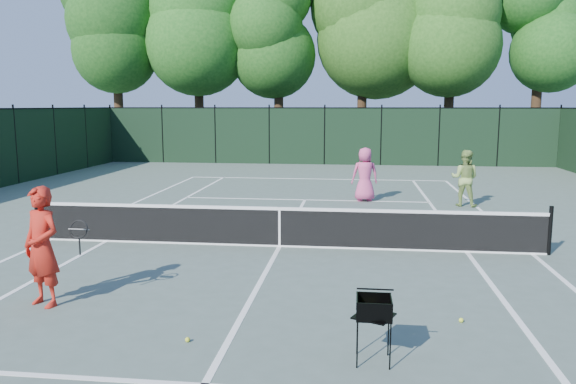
# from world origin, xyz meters

# --- Properties ---
(ground) EXTENTS (90.00, 90.00, 0.00)m
(ground) POSITION_xyz_m (0.00, 0.00, 0.00)
(ground) COLOR #4D5E53
(ground) RESTS_ON ground
(sideline_doubles_left) EXTENTS (0.10, 23.77, 0.01)m
(sideline_doubles_left) POSITION_xyz_m (-5.49, 0.00, 0.00)
(sideline_doubles_left) COLOR white
(sideline_doubles_left) RESTS_ON ground
(sideline_doubles_right) EXTENTS (0.10, 23.77, 0.01)m
(sideline_doubles_right) POSITION_xyz_m (5.49, 0.00, 0.00)
(sideline_doubles_right) COLOR white
(sideline_doubles_right) RESTS_ON ground
(sideline_singles_left) EXTENTS (0.10, 23.77, 0.01)m
(sideline_singles_left) POSITION_xyz_m (-4.12, 0.00, 0.00)
(sideline_singles_left) COLOR white
(sideline_singles_left) RESTS_ON ground
(sideline_singles_right) EXTENTS (0.10, 23.77, 0.01)m
(sideline_singles_right) POSITION_xyz_m (4.12, 0.00, 0.00)
(sideline_singles_right) COLOR white
(sideline_singles_right) RESTS_ON ground
(baseline_far) EXTENTS (10.97, 0.10, 0.01)m
(baseline_far) POSITION_xyz_m (0.00, 11.88, 0.00)
(baseline_far) COLOR white
(baseline_far) RESTS_ON ground
(service_line_far) EXTENTS (8.23, 0.10, 0.01)m
(service_line_far) POSITION_xyz_m (0.00, 6.40, 0.00)
(service_line_far) COLOR white
(service_line_far) RESTS_ON ground
(center_service_line) EXTENTS (0.10, 12.80, 0.01)m
(center_service_line) POSITION_xyz_m (0.00, 0.00, 0.00)
(center_service_line) COLOR white
(center_service_line) RESTS_ON ground
(tennis_net) EXTENTS (11.69, 0.09, 1.06)m
(tennis_net) POSITION_xyz_m (0.00, 0.00, 0.48)
(tennis_net) COLOR black
(tennis_net) RESTS_ON ground
(fence_far) EXTENTS (24.00, 0.05, 3.00)m
(fence_far) POSITION_xyz_m (0.00, 18.00, 1.50)
(fence_far) COLOR black
(fence_far) RESTS_ON ground
(tree_0) EXTENTS (6.40, 6.40, 13.14)m
(tree_0) POSITION_xyz_m (-13.00, 21.50, 8.16)
(tree_0) COLOR black
(tree_0) RESTS_ON ground
(tree_1) EXTENTS (6.80, 6.80, 13.98)m
(tree_1) POSITION_xyz_m (-8.00, 22.00, 8.69)
(tree_1) COLOR black
(tree_1) RESTS_ON ground
(tree_2) EXTENTS (6.00, 6.00, 12.40)m
(tree_2) POSITION_xyz_m (-3.00, 21.80, 7.73)
(tree_2) COLOR black
(tree_2) RESTS_ON ground
(tree_3) EXTENTS (7.00, 7.00, 14.45)m
(tree_3) POSITION_xyz_m (2.00, 22.30, 9.01)
(tree_3) COLOR black
(tree_3) RESTS_ON ground
(tree_4) EXTENTS (6.20, 6.20, 12.97)m
(tree_4) POSITION_xyz_m (7.00, 21.60, 8.14)
(tree_4) COLOR black
(tree_4) RESTS_ON ground
(tree_5) EXTENTS (5.80, 5.80, 12.23)m
(tree_5) POSITION_xyz_m (12.00, 22.10, 7.71)
(tree_5) COLOR black
(tree_5) RESTS_ON ground
(coach) EXTENTS (1.11, 0.69, 1.91)m
(coach) POSITION_xyz_m (-3.21, -4.15, 0.96)
(coach) COLOR red
(coach) RESTS_ON ground
(player_pink) EXTENTS (0.96, 0.71, 1.79)m
(player_pink) POSITION_xyz_m (1.99, 6.43, 0.89)
(player_pink) COLOR #CD487F
(player_pink) RESTS_ON ground
(player_green) EXTENTS (1.04, 0.93, 1.78)m
(player_green) POSITION_xyz_m (5.10, 5.86, 0.89)
(player_green) COLOR #8DAD56
(player_green) RESTS_ON ground
(ball_hopper) EXTENTS (0.57, 0.57, 0.83)m
(ball_hopper) POSITION_xyz_m (1.93, -5.55, 0.70)
(ball_hopper) COLOR black
(ball_hopper) RESTS_ON ground
(loose_ball_near_cart) EXTENTS (0.07, 0.07, 0.07)m
(loose_ball_near_cart) POSITION_xyz_m (3.26, -4.11, 0.03)
(loose_ball_near_cart) COLOR #DBEF31
(loose_ball_near_cart) RESTS_ON ground
(loose_ball_midcourt) EXTENTS (0.07, 0.07, 0.07)m
(loose_ball_midcourt) POSITION_xyz_m (-0.54, -5.27, 0.03)
(loose_ball_midcourt) COLOR yellow
(loose_ball_midcourt) RESTS_ON ground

